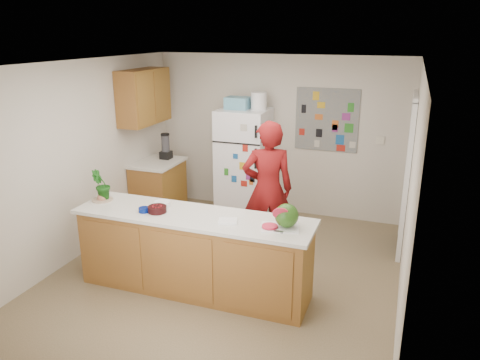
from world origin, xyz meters
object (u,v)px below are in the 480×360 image
(refrigerator, at_px, (244,163))
(watermelon, at_px, (287,216))
(cherry_bowl, at_px, (157,209))
(person, at_px, (268,190))

(refrigerator, height_order, watermelon, refrigerator)
(watermelon, bearing_deg, refrigerator, 118.65)
(cherry_bowl, bearing_deg, person, 53.21)
(refrigerator, relative_size, person, 0.95)
(refrigerator, height_order, cherry_bowl, refrigerator)
(refrigerator, xyz_separation_m, watermelon, (1.30, -2.38, 0.20))
(person, relative_size, cherry_bowl, 8.71)
(refrigerator, distance_m, person, 1.45)
(refrigerator, xyz_separation_m, person, (0.76, -1.23, 0.05))
(watermelon, height_order, cherry_bowl, watermelon)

